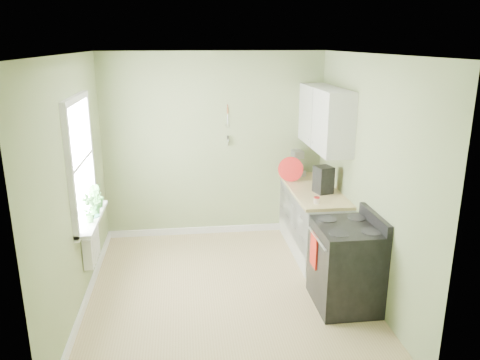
{
  "coord_description": "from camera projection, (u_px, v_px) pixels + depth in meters",
  "views": [
    {
      "loc": [
        -0.44,
        -4.87,
        2.82
      ],
      "look_at": [
        0.23,
        0.55,
        1.2
      ],
      "focal_mm": 35.0,
      "sensor_mm": 36.0,
      "label": 1
    }
  ],
  "objects": [
    {
      "name": "wall_utensils",
      "position": [
        228.0,
        132.0,
        6.76
      ],
      "size": [
        0.02,
        0.14,
        0.58
      ],
      "color": "#CFB97F",
      "rests_on": "wall_back"
    },
    {
      "name": "wall_right",
      "position": [
        367.0,
        177.0,
        5.3
      ],
      "size": [
        0.02,
        3.6,
        2.7
      ],
      "primitive_type": "cube",
      "color": "#92A16D",
      "rests_on": "floor"
    },
    {
      "name": "ceiling",
      "position": [
        224.0,
        53.0,
        4.72
      ],
      "size": [
        3.2,
        3.6,
        0.02
      ],
      "primitive_type": "cube",
      "color": "white",
      "rests_on": "wall_back"
    },
    {
      "name": "plant_b",
      "position": [
        93.0,
        200.0,
        5.4
      ],
      "size": [
        0.23,
        0.24,
        0.33
      ],
      "primitive_type": "imported",
      "rotation": [
        0.0,
        0.0,
        2.21
      ],
      "color": "#3F8037",
      "rests_on": "window_sill"
    },
    {
      "name": "base_cabinets",
      "position": [
        313.0,
        221.0,
        6.47
      ],
      "size": [
        0.6,
        1.6,
        0.87
      ],
      "primitive_type": "cube",
      "color": "silver",
      "rests_on": "floor"
    },
    {
      "name": "red_tray",
      "position": [
        291.0,
        169.0,
        6.61
      ],
      "size": [
        0.36,
        0.16,
        0.35
      ],
      "primitive_type": "cylinder",
      "rotation": [
        1.45,
        0.0,
        -0.28
      ],
      "color": "#AA1A19",
      "rests_on": "countertop"
    },
    {
      "name": "jar",
      "position": [
        317.0,
        200.0,
        5.74
      ],
      "size": [
        0.07,
        0.07,
        0.08
      ],
      "color": "beige",
      "rests_on": "countertop"
    },
    {
      "name": "wall_left",
      "position": [
        73.0,
        187.0,
        4.92
      ],
      "size": [
        0.02,
        3.6,
        2.7
      ],
      "primitive_type": "cube",
      "color": "#92A16D",
      "rests_on": "floor"
    },
    {
      "name": "countertop",
      "position": [
        314.0,
        190.0,
        6.34
      ],
      "size": [
        0.64,
        1.6,
        0.04
      ],
      "primitive_type": "cube",
      "color": "#CFB97F",
      "rests_on": "base_cabinets"
    },
    {
      "name": "kettle",
      "position": [
        290.0,
        172.0,
        6.79
      ],
      "size": [
        0.17,
        0.1,
        0.17
      ],
      "color": "silver",
      "rests_on": "countertop"
    },
    {
      "name": "radiator",
      "position": [
        91.0,
        247.0,
        5.39
      ],
      "size": [
        0.12,
        0.5,
        0.35
      ],
      "primitive_type": "cube",
      "color": "white",
      "rests_on": "wall_left"
    },
    {
      "name": "upper_cabinets",
      "position": [
        325.0,
        118.0,
        6.18
      ],
      "size": [
        0.35,
        1.4,
        0.8
      ],
      "primitive_type": "cube",
      "color": "silver",
      "rests_on": "wall_right"
    },
    {
      "name": "stove",
      "position": [
        346.0,
        265.0,
        5.12
      ],
      "size": [
        0.68,
        0.77,
        1.06
      ],
      "color": "black",
      "rests_on": "floor"
    },
    {
      "name": "wall_back",
      "position": [
        214.0,
        146.0,
        6.83
      ],
      "size": [
        3.2,
        0.02,
        2.7
      ],
      "primitive_type": "cube",
      "color": "#92A16D",
      "rests_on": "floor"
    },
    {
      "name": "plant_c",
      "position": [
        97.0,
        195.0,
        5.62
      ],
      "size": [
        0.2,
        0.2,
        0.29
      ],
      "primitive_type": "imported",
      "rotation": [
        0.0,
        0.0,
        4.46
      ],
      "color": "#3F8037",
      "rests_on": "window_sill"
    },
    {
      "name": "floor",
      "position": [
        227.0,
        292.0,
        5.49
      ],
      "size": [
        3.2,
        3.6,
        0.02
      ],
      "primitive_type": "cube",
      "color": "tan",
      "rests_on": "ground"
    },
    {
      "name": "stand_mixer",
      "position": [
        296.0,
        163.0,
        6.98
      ],
      "size": [
        0.22,
        0.35,
        0.41
      ],
      "color": "#B2B2B7",
      "rests_on": "countertop"
    },
    {
      "name": "window",
      "position": [
        80.0,
        162.0,
        5.15
      ],
      "size": [
        0.06,
        1.14,
        1.44
      ],
      "color": "white",
      "rests_on": "wall_left"
    },
    {
      "name": "plant_a",
      "position": [
        89.0,
        208.0,
        5.13
      ],
      "size": [
        0.21,
        0.2,
        0.33
      ],
      "primitive_type": "imported",
      "rotation": [
        0.0,
        0.0,
        0.73
      ],
      "color": "#3F8037",
      "rests_on": "window_sill"
    },
    {
      "name": "coffee_maker",
      "position": [
        323.0,
        180.0,
        6.11
      ],
      "size": [
        0.25,
        0.27,
        0.35
      ],
      "color": "black",
      "rests_on": "countertop"
    },
    {
      "name": "window_sill",
      "position": [
        92.0,
        218.0,
        5.35
      ],
      "size": [
        0.18,
        1.14,
        0.04
      ],
      "primitive_type": "cube",
      "color": "white",
      "rests_on": "wall_left"
    }
  ]
}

